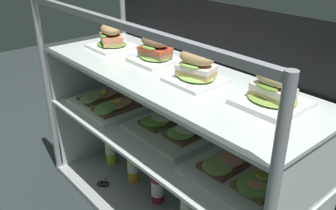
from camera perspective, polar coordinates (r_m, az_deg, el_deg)
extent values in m
cube|color=#A2A6A9|center=(1.67, 0.00, -16.37)|extent=(1.26, 0.48, 0.03)
cylinder|color=gray|center=(1.80, -18.48, 1.93)|extent=(0.03, 0.03, 0.90)
cylinder|color=gray|center=(2.00, -6.67, 5.34)|extent=(0.03, 0.03, 0.90)
cube|color=gray|center=(1.14, -8.82, 12.84)|extent=(1.24, 0.02, 0.02)
cube|color=black|center=(1.56, 6.57, 0.06)|extent=(1.21, 0.01, 0.87)
cube|color=silver|center=(1.97, -11.41, -2.79)|extent=(0.01, 0.42, 0.36)
cube|color=silver|center=(1.44, 0.00, -4.84)|extent=(1.22, 0.43, 0.01)
cube|color=silver|center=(1.85, -12.25, 5.91)|extent=(0.01, 0.42, 0.24)
cube|color=silver|center=(1.07, 21.86, -10.92)|extent=(0.01, 0.42, 0.24)
cube|color=silver|center=(1.33, 0.00, 4.74)|extent=(1.22, 0.43, 0.01)
cube|color=white|center=(1.66, -8.88, 9.15)|extent=(0.18, 0.18, 0.01)
ellipsoid|color=#62953E|center=(1.66, -8.91, 9.59)|extent=(0.15, 0.12, 0.01)
cube|color=tan|center=(1.66, -8.94, 9.98)|extent=(0.15, 0.13, 0.02)
cube|color=tan|center=(1.65, -8.98, 10.63)|extent=(0.15, 0.13, 0.02)
ellipsoid|color=#589234|center=(1.63, -10.17, 10.82)|extent=(0.08, 0.06, 0.01)
ellipsoid|color=#A4834F|center=(1.64, -9.07, 11.82)|extent=(0.15, 0.13, 0.05)
cube|color=white|center=(1.45, -2.03, 7.11)|extent=(0.17, 0.17, 0.02)
ellipsoid|color=#76AB53|center=(1.45, -2.04, 7.67)|extent=(0.13, 0.11, 0.01)
cube|color=#9B714F|center=(1.44, -2.05, 8.13)|extent=(0.13, 0.09, 0.02)
cube|color=#C84D2F|center=(1.44, -2.06, 8.85)|extent=(0.14, 0.10, 0.02)
ellipsoid|color=#81B84B|center=(1.42, -3.15, 9.06)|extent=(0.08, 0.04, 0.02)
ellipsoid|color=brown|center=(1.43, -2.08, 10.08)|extent=(0.14, 0.10, 0.05)
cube|color=white|center=(1.25, 4.45, 3.95)|extent=(0.18, 0.18, 0.01)
ellipsoid|color=#8FB95A|center=(1.25, 4.47, 4.59)|extent=(0.14, 0.12, 0.02)
cube|color=tan|center=(1.24, 4.49, 5.11)|extent=(0.14, 0.10, 0.02)
cube|color=silver|center=(1.24, 4.52, 5.93)|extent=(0.14, 0.11, 0.02)
ellipsoid|color=#89B856|center=(1.21, 3.38, 6.15)|extent=(0.08, 0.05, 0.01)
ellipsoid|color=tan|center=(1.23, 4.57, 7.50)|extent=(0.15, 0.11, 0.05)
cube|color=white|center=(1.12, 16.06, 0.32)|extent=(0.19, 0.19, 0.02)
ellipsoid|color=#7D9F40|center=(1.11, 16.16, 1.06)|extent=(0.15, 0.13, 0.01)
cube|color=tan|center=(1.11, 16.22, 1.55)|extent=(0.12, 0.08, 0.02)
cube|color=silver|center=(1.10, 16.34, 2.46)|extent=(0.12, 0.08, 0.02)
ellipsoid|color=olive|center=(1.07, 15.45, 2.72)|extent=(0.07, 0.03, 0.02)
ellipsoid|color=tan|center=(1.09, 16.55, 4.08)|extent=(0.13, 0.08, 0.05)
cube|color=white|center=(1.70, -8.84, 0.26)|extent=(0.34, 0.30, 0.02)
cube|color=brown|center=(1.75, -10.32, 1.41)|extent=(0.12, 0.22, 0.01)
ellipsoid|color=#8EB064|center=(1.71, -12.24, 1.15)|extent=(0.12, 0.13, 0.04)
ellipsoid|color=pink|center=(1.74, -10.35, 1.75)|extent=(0.10, 0.18, 0.01)
cylinder|color=yellow|center=(1.73, -10.46, 1.86)|extent=(0.05, 0.05, 0.02)
cube|color=brown|center=(1.62, -8.15, -0.33)|extent=(0.12, 0.20, 0.02)
ellipsoid|color=#79B154|center=(1.59, -9.98, -0.50)|extent=(0.12, 0.11, 0.04)
ellipsoid|color=#F29A79|center=(1.61, -8.19, 0.16)|extent=(0.10, 0.16, 0.02)
cylinder|color=yellow|center=(1.61, -8.16, 0.56)|extent=(0.04, 0.04, 0.02)
cube|color=white|center=(1.46, 0.89, -3.90)|extent=(0.34, 0.30, 0.02)
cube|color=brown|center=(1.51, 0.05, -2.11)|extent=(0.12, 0.24, 0.01)
ellipsoid|color=#73A63C|center=(1.46, -2.07, -2.48)|extent=(0.13, 0.14, 0.02)
ellipsoid|color=#DFE9C2|center=(1.50, 0.06, -1.54)|extent=(0.10, 0.19, 0.02)
cylinder|color=yellow|center=(1.49, -0.07, -1.12)|extent=(0.07, 0.07, 0.02)
cube|color=brown|center=(1.42, 3.80, -4.10)|extent=(0.12, 0.21, 0.01)
ellipsoid|color=#89C957|center=(1.37, 1.89, -4.49)|extent=(0.13, 0.13, 0.02)
ellipsoid|color=white|center=(1.41, 3.82, -3.51)|extent=(0.10, 0.17, 0.02)
cylinder|color=yellow|center=(1.40, 3.17, -3.19)|extent=(0.06, 0.06, 0.02)
cube|color=white|center=(1.23, 11.70, -10.79)|extent=(0.34, 0.30, 0.01)
cube|color=brown|center=(1.26, 9.95, -8.70)|extent=(0.12, 0.22, 0.01)
ellipsoid|color=#A0BC5A|center=(1.21, 7.92, -9.42)|extent=(0.13, 0.14, 0.02)
ellipsoid|color=#EF9683|center=(1.25, 10.00, -8.16)|extent=(0.10, 0.18, 0.02)
cylinder|color=yellow|center=(1.27, 10.60, -7.18)|extent=(0.06, 0.06, 0.03)
cube|color=brown|center=(1.20, 15.27, -11.39)|extent=(0.12, 0.21, 0.02)
ellipsoid|color=#7CA94E|center=(1.14, 13.48, -12.18)|extent=(0.12, 0.12, 0.04)
ellipsoid|color=#F69C7D|center=(1.19, 15.36, -10.74)|extent=(0.10, 0.17, 0.02)
cylinder|color=#FDDE49|center=(1.16, 14.98, -10.71)|extent=(0.05, 0.05, 0.01)
cylinder|color=#BADA48|center=(1.91, -9.14, -6.95)|extent=(0.06, 0.06, 0.17)
cylinder|color=silver|center=(1.91, -9.15, -6.85)|extent=(0.06, 0.06, 0.05)
cylinder|color=#AECD4D|center=(1.86, -9.36, -4.27)|extent=(0.03, 0.03, 0.04)
cylinder|color=#2969B0|center=(1.85, -9.41, -3.60)|extent=(0.04, 0.04, 0.01)
cylinder|color=gold|center=(1.77, -5.45, -9.14)|extent=(0.06, 0.06, 0.20)
cylinder|color=white|center=(1.77, -5.43, -9.49)|extent=(0.06, 0.06, 0.06)
cylinder|color=gold|center=(1.70, -5.61, -5.89)|extent=(0.03, 0.03, 0.04)
cylinder|color=gold|center=(1.69, -5.64, -5.22)|extent=(0.03, 0.03, 0.01)
cylinder|color=#931E46|center=(1.64, -1.67, -12.38)|extent=(0.06, 0.06, 0.19)
cylinder|color=white|center=(1.65, -1.67, -12.94)|extent=(0.06, 0.06, 0.07)
cylinder|color=#A11F47|center=(1.57, -1.73, -8.98)|extent=(0.03, 0.03, 0.04)
cylinder|color=white|center=(1.55, -1.74, -8.14)|extent=(0.03, 0.03, 0.01)
cylinder|color=white|center=(1.53, 3.15, -15.99)|extent=(0.07, 0.07, 0.17)
cylinder|color=white|center=(1.54, 3.14, -16.23)|extent=(0.07, 0.07, 0.07)
cylinder|color=white|center=(1.46, 3.26, -12.68)|extent=(0.04, 0.04, 0.05)
cylinder|color=black|center=(1.44, 3.29, -11.71)|extent=(0.04, 0.04, 0.01)
cube|color=silver|center=(1.88, -9.73, -10.72)|extent=(0.09, 0.07, 0.00)
torus|color=black|center=(1.81, -10.00, -12.26)|extent=(0.06, 0.06, 0.01)
cube|color=silver|center=(1.87, -9.33, -10.76)|extent=(0.07, 0.10, 0.00)
torus|color=black|center=(1.81, -10.53, -12.20)|extent=(0.06, 0.06, 0.01)
cylinder|color=silver|center=(1.85, -9.85, -11.35)|extent=(0.01, 0.01, 0.01)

